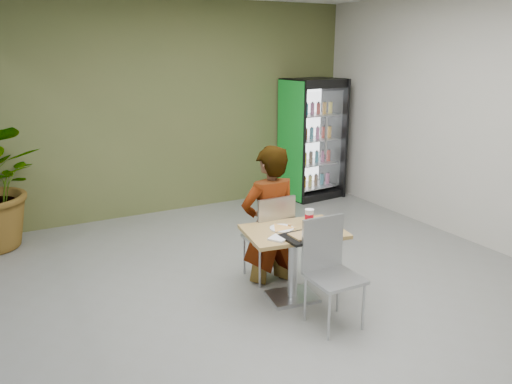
{
  "coord_description": "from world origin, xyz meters",
  "views": [
    {
      "loc": [
        -2.46,
        -3.81,
        2.46
      ],
      "look_at": [
        -0.05,
        0.69,
        1.0
      ],
      "focal_mm": 35.0,
      "sensor_mm": 36.0,
      "label": 1
    }
  ],
  "objects_px": {
    "seated_woman": "(269,228)",
    "soda_cup": "(309,217)",
    "cafeteria_tray": "(306,237)",
    "beverage_fridge": "(313,139)",
    "dining_table": "(293,250)",
    "chair_far": "(272,232)",
    "chair_near": "(329,263)"
  },
  "relations": [
    {
      "from": "chair_near",
      "to": "soda_cup",
      "type": "xyz_separation_m",
      "value": [
        0.16,
        0.56,
        0.24
      ]
    },
    {
      "from": "chair_far",
      "to": "cafeteria_tray",
      "type": "distance_m",
      "value": 0.72
    },
    {
      "from": "dining_table",
      "to": "cafeteria_tray",
      "type": "xyz_separation_m",
      "value": [
        -0.01,
        -0.24,
        0.23
      ]
    },
    {
      "from": "chair_far",
      "to": "beverage_fridge",
      "type": "distance_m",
      "value": 3.45
    },
    {
      "from": "chair_near",
      "to": "soda_cup",
      "type": "bearing_deg",
      "value": 74.76
    },
    {
      "from": "chair_far",
      "to": "seated_woman",
      "type": "height_order",
      "value": "seated_woman"
    },
    {
      "from": "soda_cup",
      "to": "chair_near",
      "type": "bearing_deg",
      "value": -105.71
    },
    {
      "from": "soda_cup",
      "to": "dining_table",
      "type": "bearing_deg",
      "value": -165.87
    },
    {
      "from": "chair_near",
      "to": "cafeteria_tray",
      "type": "height_order",
      "value": "chair_near"
    },
    {
      "from": "chair_near",
      "to": "soda_cup",
      "type": "distance_m",
      "value": 0.63
    },
    {
      "from": "beverage_fridge",
      "to": "cafeteria_tray",
      "type": "bearing_deg",
      "value": -130.04
    },
    {
      "from": "seated_woman",
      "to": "soda_cup",
      "type": "bearing_deg",
      "value": 115.16
    },
    {
      "from": "dining_table",
      "to": "chair_far",
      "type": "relative_size",
      "value": 1.06
    },
    {
      "from": "seated_woman",
      "to": "cafeteria_tray",
      "type": "height_order",
      "value": "seated_woman"
    },
    {
      "from": "chair_near",
      "to": "beverage_fridge",
      "type": "height_order",
      "value": "beverage_fridge"
    },
    {
      "from": "dining_table",
      "to": "cafeteria_tray",
      "type": "distance_m",
      "value": 0.33
    },
    {
      "from": "dining_table",
      "to": "chair_far",
      "type": "height_order",
      "value": "chair_far"
    },
    {
      "from": "cafeteria_tray",
      "to": "soda_cup",
      "type": "bearing_deg",
      "value": 52.11
    },
    {
      "from": "chair_far",
      "to": "seated_woman",
      "type": "distance_m",
      "value": 0.06
    },
    {
      "from": "chair_far",
      "to": "soda_cup",
      "type": "distance_m",
      "value": 0.51
    },
    {
      "from": "cafeteria_tray",
      "to": "dining_table",
      "type": "bearing_deg",
      "value": 86.87
    },
    {
      "from": "dining_table",
      "to": "chair_near",
      "type": "xyz_separation_m",
      "value": [
        0.06,
        -0.51,
        0.05
      ]
    },
    {
      "from": "cafeteria_tray",
      "to": "beverage_fridge",
      "type": "distance_m",
      "value": 4.0
    },
    {
      "from": "dining_table",
      "to": "seated_woman",
      "type": "bearing_deg",
      "value": 88.63
    },
    {
      "from": "chair_far",
      "to": "cafeteria_tray",
      "type": "relative_size",
      "value": 2.24
    },
    {
      "from": "chair_near",
      "to": "beverage_fridge",
      "type": "relative_size",
      "value": 0.5
    },
    {
      "from": "cafeteria_tray",
      "to": "beverage_fridge",
      "type": "relative_size",
      "value": 0.22
    },
    {
      "from": "chair_near",
      "to": "soda_cup",
      "type": "relative_size",
      "value": 6.12
    },
    {
      "from": "soda_cup",
      "to": "cafeteria_tray",
      "type": "height_order",
      "value": "soda_cup"
    },
    {
      "from": "cafeteria_tray",
      "to": "beverage_fridge",
      "type": "bearing_deg",
      "value": 54.82
    },
    {
      "from": "seated_woman",
      "to": "soda_cup",
      "type": "height_order",
      "value": "seated_woman"
    },
    {
      "from": "chair_near",
      "to": "beverage_fridge",
      "type": "distance_m",
      "value": 4.19
    }
  ]
}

